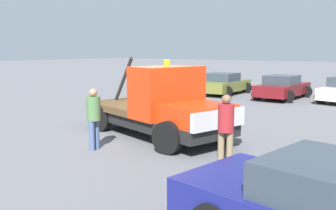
% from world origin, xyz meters
% --- Properties ---
extents(ground_plane, '(160.00, 160.00, 0.00)m').
position_xyz_m(ground_plane, '(0.00, 0.00, 0.00)').
color(ground_plane, slate).
extents(tow_truck, '(5.90, 3.41, 2.51)m').
position_xyz_m(tow_truck, '(0.33, -0.09, 0.95)').
color(tow_truck, black).
rests_on(tow_truck, ground).
extents(person_near_truck, '(0.38, 0.38, 1.72)m').
position_xyz_m(person_near_truck, '(3.28, -1.49, 0.99)').
color(person_near_truck, '#847051').
rests_on(person_near_truck, ground).
extents(person_at_hood, '(0.38, 0.38, 1.71)m').
position_xyz_m(person_at_hood, '(-0.34, -2.32, 0.99)').
color(person_at_hood, '#475B84').
rests_on(person_at_hood, ground).
extents(parked_car_orange, '(2.59, 4.50, 1.34)m').
position_xyz_m(parked_car_orange, '(-7.05, 12.25, 0.65)').
color(parked_car_orange, orange).
rests_on(parked_car_orange, ground).
extents(parked_car_olive, '(2.56, 4.26, 1.34)m').
position_xyz_m(parked_car_olive, '(-3.57, 11.42, 0.65)').
color(parked_car_olive, olive).
rests_on(parked_car_olive, ground).
extents(parked_car_maroon, '(2.46, 4.30, 1.34)m').
position_xyz_m(parked_car_maroon, '(0.14, 11.43, 0.65)').
color(parked_car_maroon, maroon).
rests_on(parked_car_maroon, ground).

